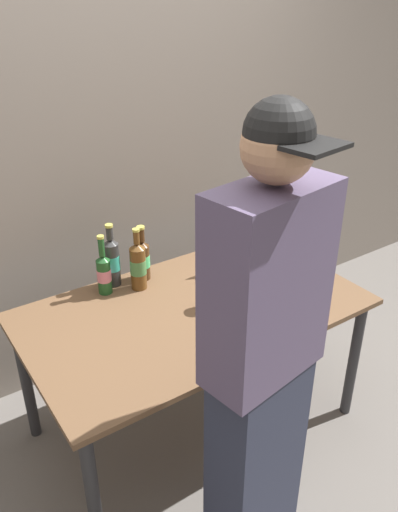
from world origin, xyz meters
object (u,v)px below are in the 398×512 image
beer_bottle_amber (104,272)px  coffee_mug (210,298)px  beer_bottle_dark (112,261)px  person_figure (262,363)px  laptop (256,267)px  beer_bottle_brown (138,265)px  beer_bottle_green (142,258)px

beer_bottle_amber → coffee_mug: 0.51m
beer_bottle_dark → person_figure: size_ratio=0.18×
laptop → beer_bottle_amber: size_ratio=1.42×
beer_bottle_amber → coffee_mug: size_ratio=2.66×
beer_bottle_brown → beer_bottle_green: bearing=49.1°
beer_bottle_green → beer_bottle_amber: beer_bottle_amber is taller
beer_bottle_brown → coffee_mug: (0.18, -0.33, -0.07)m
person_figure → coffee_mug: size_ratio=15.76×
beer_bottle_green → person_figure: bearing=-95.7°
coffee_mug → beer_bottle_dark: bearing=121.4°
beer_bottle_brown → beer_bottle_amber: size_ratio=1.05×
beer_bottle_amber → beer_bottle_brown: bearing=-19.0°
beer_bottle_green → coffee_mug: (0.12, -0.40, -0.06)m
laptop → beer_bottle_green: (-0.48, 0.30, 0.06)m
beer_bottle_green → beer_bottle_brown: 0.09m
laptop → coffee_mug: (-0.36, -0.11, 0.00)m
laptop → coffee_mug: size_ratio=3.78×
beer_bottle_green → beer_bottle_amber: (-0.21, -0.02, -0.00)m
laptop → person_figure: 0.92m
beer_bottle_green → person_figure: 1.01m
laptop → beer_bottle_dark: beer_bottle_dark is taller
beer_bottle_amber → person_figure: size_ratio=0.17×
laptop → beer_bottle_amber: (-0.69, 0.28, 0.06)m
laptop → beer_bottle_green: size_ratio=1.50×
beer_bottle_green → beer_bottle_brown: size_ratio=0.91×
beer_bottle_amber → person_figure: 1.00m
beer_bottle_amber → beer_bottle_dark: bearing=35.5°
laptop → beer_bottle_brown: beer_bottle_brown is taller
person_figure → beer_bottle_amber: bearing=96.4°
coffee_mug → person_figure: bearing=-110.2°
laptop → coffee_mug: laptop is taller
beer_bottle_green → coffee_mug: size_ratio=2.52×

